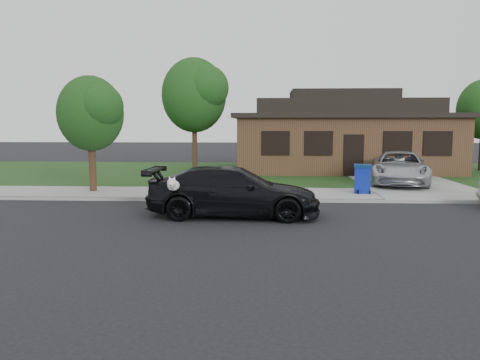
{
  "coord_description": "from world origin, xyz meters",
  "views": [
    {
      "loc": [
        -0.62,
        -13.22,
        2.78
      ],
      "look_at": [
        -1.33,
        0.92,
        1.1
      ],
      "focal_mm": 35.0,
      "sensor_mm": 36.0,
      "label": 1
    }
  ],
  "objects": [
    {
      "name": "sedan",
      "position": [
        -1.54,
        0.82,
        0.76
      ],
      "size": [
        5.29,
        2.49,
        1.52
      ],
      "rotation": [
        0.0,
        0.0,
        1.54
      ],
      "color": "black",
      "rests_on": "ground"
    },
    {
      "name": "driveway",
      "position": [
        6.0,
        10.0,
        0.07
      ],
      "size": [
        4.5,
        13.0,
        0.14
      ],
      "primitive_type": "cube",
      "color": "gray",
      "rests_on": "ground"
    },
    {
      "name": "minivan",
      "position": [
        5.49,
        8.05,
        0.86
      ],
      "size": [
        3.54,
        5.6,
        1.44
      ],
      "primitive_type": "imported",
      "rotation": [
        0.0,
        0.0,
        -0.24
      ],
      "color": "#B2B4BA",
      "rests_on": "driveway"
    },
    {
      "name": "recycling_bin",
      "position": [
        3.26,
        5.16,
        0.68
      ],
      "size": [
        0.78,
        0.78,
        1.11
      ],
      "rotation": [
        0.0,
        0.0,
        -0.19
      ],
      "color": "#0D1F92",
      "rests_on": "sidewalk"
    },
    {
      "name": "ground",
      "position": [
        0.0,
        0.0,
        0.0
      ],
      "size": [
        120.0,
        120.0,
        0.0
      ],
      "primitive_type": "plane",
      "color": "black",
      "rests_on": "ground"
    },
    {
      "name": "tree_2",
      "position": [
        -7.38,
        5.11,
        3.27
      ],
      "size": [
        2.73,
        2.6,
        4.59
      ],
      "color": "#332114",
      "rests_on": "ground"
    },
    {
      "name": "lawn",
      "position": [
        0.0,
        13.0,
        0.07
      ],
      "size": [
        60.0,
        13.0,
        0.13
      ],
      "primitive_type": "cube",
      "color": "#193814",
      "rests_on": "ground"
    },
    {
      "name": "curb",
      "position": [
        0.0,
        3.5,
        0.06
      ],
      "size": [
        60.0,
        0.12,
        0.12
      ],
      "primitive_type": "cube",
      "color": "gray",
      "rests_on": "ground"
    },
    {
      "name": "sidewalk",
      "position": [
        0.0,
        5.0,
        0.06
      ],
      "size": [
        60.0,
        3.0,
        0.12
      ],
      "primitive_type": "cube",
      "color": "gray",
      "rests_on": "ground"
    },
    {
      "name": "tree_0",
      "position": [
        -4.34,
        12.88,
        4.48
      ],
      "size": [
        3.78,
        3.6,
        6.34
      ],
      "color": "#332114",
      "rests_on": "ground"
    },
    {
      "name": "house",
      "position": [
        4.0,
        15.0,
        2.13
      ],
      "size": [
        12.6,
        8.6,
        4.65
      ],
      "color": "#422B1C",
      "rests_on": "ground"
    }
  ]
}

